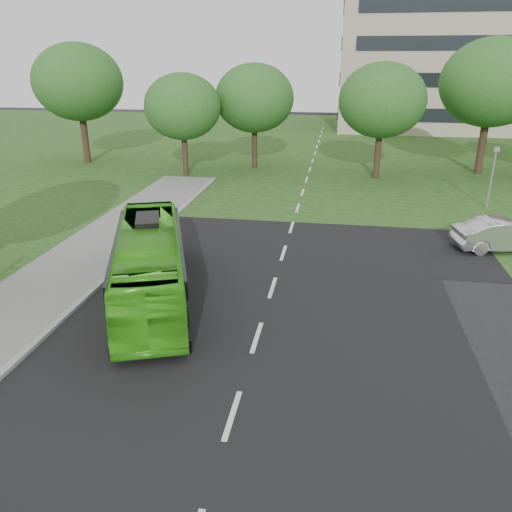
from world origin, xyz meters
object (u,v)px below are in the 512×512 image
Objects in this scene: tree_park_a at (183,107)px; tree_park_b at (254,98)px; sedan at (505,235)px; tree_park_c at (382,101)px; bus at (150,264)px; tree_park_d at (492,83)px; camera_pole at (493,169)px; office_building at (501,28)px; tree_park_f at (78,82)px.

tree_park_b is (4.99, 3.83, 0.42)m from tree_park_a.
sedan is (20.35, -13.91, -4.56)m from tree_park_a.
tree_park_c is 0.87× the size of bus.
camera_pole is at bearing -100.26° from tree_park_d.
office_building is 52.36m from sedan.
tree_park_c is 8.95m from tree_park_d.
tree_park_b is at bearing 70.63° from bus.
camera_pole reaches higher than sedan.
tree_park_f is (-25.46, 2.12, 1.04)m from tree_park_c.
office_building is at bearing 64.18° from tree_park_c.
tree_park_a is at bearing 83.65° from bus.
tree_park_c is (-16.60, -34.32, -6.62)m from office_building.
tree_park_a is at bearing -19.38° from tree_park_f.
tree_park_f is at bearing 161.59° from camera_pole.
sedan is (15.17, 7.76, -0.60)m from bus.
tree_park_c is at bearing -12.87° from tree_park_b.
tree_park_d is at bearing 1.44° from tree_park_f.
camera_pole is (-10.17, -41.96, -10.04)m from office_building.
tree_park_b is (-26.73, -32.01, -6.74)m from office_building.
tree_park_d is at bearing -20.62° from sedan.
sedan is at bearing -99.64° from tree_park_d.
tree_park_d is (8.35, 2.97, 1.19)m from tree_park_c.
bus is at bearing -89.58° from tree_park_b.
tree_park_a is 11.08m from tree_park_f.
tree_park_d is at bearing -104.74° from office_building.
tree_park_a is at bearing 44.65° from sedan.
tree_park_a is 0.75× the size of tree_park_d.
camera_pole is (21.55, -6.12, -2.88)m from tree_park_a.
tree_park_c reaches higher than tree_park_b.
tree_park_c is 1.81× the size of sedan.
office_building is 4.02× the size of bus.
office_building is 5.09× the size of tree_park_a.
camera_pole is at bearing -31.00° from tree_park_b.
tree_park_d is 2.73× the size of camera_pole.
tree_park_b is at bearing -177.96° from tree_park_d.
tree_park_c is 0.83× the size of tree_park_d.
tree_park_a is at bearing -174.27° from tree_park_c.
camera_pole is at bearing 23.74° from bus.
tree_park_c is (10.13, -2.31, 0.11)m from tree_park_b.
tree_park_d is at bearing 78.34° from camera_pole.
tree_park_d is 1.05× the size of bus.
tree_park_a is 23.96m from tree_park_d.
tree_park_a is 1.64× the size of sedan.
tree_park_d is 11.72m from camera_pole.
tree_park_c is 25.57m from tree_park_f.
tree_park_f is 2.12× the size of sedan.
office_building is at bearing -23.86° from sedan.
camera_pole is at bearing -17.01° from tree_park_f.
office_building is 42.24m from tree_park_b.
camera_pole is at bearing -15.85° from tree_park_a.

